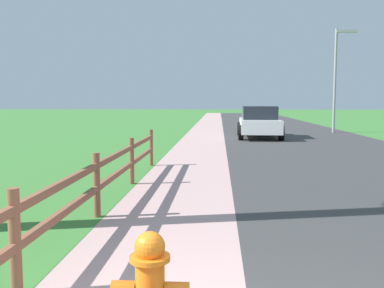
% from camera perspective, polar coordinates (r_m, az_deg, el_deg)
% --- Properties ---
extents(ground_plane, '(120.00, 120.00, 0.00)m').
position_cam_1_polar(ground_plane, '(27.31, 4.08, 1.98)').
color(ground_plane, '#3C7A34').
extents(road_asphalt, '(7.00, 66.00, 0.01)m').
position_cam_1_polar(road_asphalt, '(29.55, 10.85, 2.18)').
color(road_asphalt, '#3A3A3A').
rests_on(road_asphalt, ground).
extents(curb_concrete, '(6.00, 66.00, 0.01)m').
position_cam_1_polar(curb_concrete, '(29.43, -1.81, 2.27)').
color(curb_concrete, '#BF9996').
rests_on(curb_concrete, ground).
extents(grass_verge, '(5.00, 66.00, 0.00)m').
position_cam_1_polar(grass_verge, '(29.61, -4.70, 2.28)').
color(grass_verge, '#3C7A34').
rests_on(grass_verge, ground).
extents(rail_fence, '(0.11, 10.69, 0.99)m').
position_cam_1_polar(rail_fence, '(6.74, -12.40, -4.59)').
color(rail_fence, brown).
rests_on(rail_fence, ground).
extents(parked_suv_white, '(2.09, 4.52, 1.50)m').
position_cam_1_polar(parked_suv_white, '(21.07, 8.77, 2.92)').
color(parked_suv_white, white).
rests_on(parked_suv_white, ground).
extents(street_lamp, '(1.17, 0.20, 5.64)m').
position_cam_1_polar(street_lamp, '(25.30, 18.50, 9.12)').
color(street_lamp, gray).
rests_on(street_lamp, ground).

